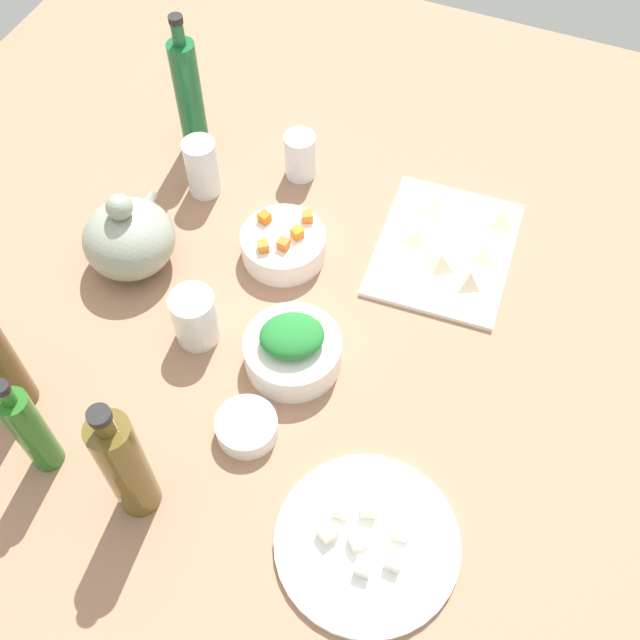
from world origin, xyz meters
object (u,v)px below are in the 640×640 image
at_px(teapot, 129,238).
at_px(drinking_glass_0, 195,318).
at_px(bowl_greens, 293,352).
at_px(bottle_2, 189,95).
at_px(bowl_small_side, 247,427).
at_px(cutting_board, 445,249).
at_px(drinking_glass_1, 300,156).
at_px(bottle_0, 125,465).
at_px(plate_tofu, 367,543).
at_px(bowl_carrots, 283,245).
at_px(bottle_3, 30,430).
at_px(drinking_glass_2, 202,167).

height_order(teapot, drinking_glass_0, teapot).
relative_size(bowl_greens, bottle_2, 0.54).
xyz_separation_m(bowl_greens, bottle_2, (0.38, 0.37, 0.10)).
xyz_separation_m(bowl_small_side, drinking_glass_0, (0.13, 0.15, 0.03)).
relative_size(cutting_board, drinking_glass_1, 3.13).
relative_size(teapot, bottle_0, 0.65).
distance_m(bottle_0, bottle_2, 0.73).
distance_m(plate_tofu, bowl_carrots, 0.53).
relative_size(bowl_small_side, teapot, 0.55).
relative_size(bowl_carrots, bowl_small_side, 1.57).
bearing_deg(bottle_2, bowl_greens, -135.60).
relative_size(plate_tofu, drinking_glass_0, 2.58).
xyz_separation_m(cutting_board, drinking_glass_1, (0.08, 0.31, 0.04)).
xyz_separation_m(plate_tofu, bottle_3, (-0.06, 0.48, 0.09)).
bearing_deg(bowl_greens, bottle_3, 137.72).
height_order(bowl_greens, drinking_glass_1, drinking_glass_1).
xyz_separation_m(drinking_glass_0, drinking_glass_1, (0.40, -0.01, -0.00)).
relative_size(bowl_greens, teapot, 0.90).
relative_size(bowl_greens, bottle_3, 0.70).
height_order(cutting_board, teapot, teapot).
bearing_deg(drinking_glass_2, bottle_3, -176.27).
distance_m(bowl_greens, bottle_3, 0.40).
bearing_deg(cutting_board, bowl_carrots, 114.21).
bearing_deg(bowl_greens, drinking_glass_1, 21.79).
relative_size(cutting_board, bowl_small_side, 3.05).
bearing_deg(bowl_greens, bottle_2, 44.40).
bearing_deg(teapot, bowl_greens, -103.61).
xyz_separation_m(bowl_carrots, bottle_0, (-0.49, 0.01, 0.09)).
distance_m(cutting_board, plate_tofu, 0.55).
xyz_separation_m(bottle_2, drinking_glass_0, (-0.39, -0.21, -0.07)).
xyz_separation_m(bowl_small_side, bottle_2, (0.52, 0.36, 0.11)).
relative_size(bowl_carrots, drinking_glass_1, 1.61).
height_order(drinking_glass_0, drinking_glass_1, drinking_glass_0).
distance_m(drinking_glass_1, drinking_glass_2, 0.18).
relative_size(cutting_board, bowl_carrots, 1.94).
xyz_separation_m(bowl_greens, drinking_glass_1, (0.39, 0.16, 0.02)).
height_order(bowl_greens, drinking_glass_2, drinking_glass_2).
bearing_deg(drinking_glass_1, drinking_glass_2, 126.03).
bearing_deg(teapot, drinking_glass_2, -9.44).
xyz_separation_m(bottle_2, bottle_3, (-0.67, -0.11, -0.03)).
bearing_deg(drinking_glass_0, bowl_carrots, -15.96).
distance_m(plate_tofu, drinking_glass_0, 0.44).
bearing_deg(bottle_0, bowl_carrots, -0.67).
height_order(bowl_greens, bottle_3, bottle_3).
bearing_deg(cutting_board, drinking_glass_1, 76.01).
xyz_separation_m(bottle_2, drinking_glass_2, (-0.10, -0.07, -0.07)).
bearing_deg(drinking_glass_2, bowl_carrots, -113.39).
height_order(bowl_carrots, drinking_glass_2, drinking_glass_2).
xyz_separation_m(plate_tofu, bottle_0, (-0.06, 0.32, 0.11)).
relative_size(bottle_3, drinking_glass_0, 2.19).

